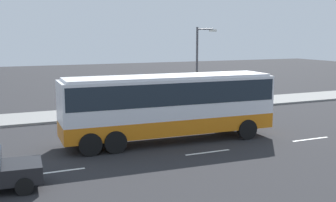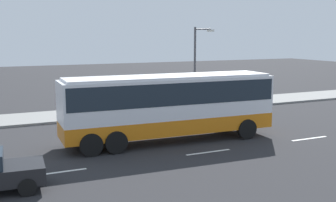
% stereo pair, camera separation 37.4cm
% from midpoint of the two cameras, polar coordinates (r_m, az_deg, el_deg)
% --- Properties ---
extents(ground_plane, '(120.00, 120.00, 0.00)m').
position_cam_midpoint_polar(ground_plane, '(22.63, 1.23, -5.26)').
color(ground_plane, '#28282B').
extents(sidewalk_curb, '(80.00, 4.00, 0.15)m').
position_cam_midpoint_polar(sidewalk_curb, '(30.64, -6.03, -1.38)').
color(sidewalk_curb, gray).
rests_on(sidewalk_curb, ground_plane).
extents(lane_centreline, '(40.35, 0.16, 0.01)m').
position_cam_midpoint_polar(lane_centreline, '(20.94, 8.37, -6.53)').
color(lane_centreline, white).
rests_on(lane_centreline, ground_plane).
extents(coach_bus, '(11.39, 3.00, 3.52)m').
position_cam_midpoint_polar(coach_bus, '(21.75, -0.28, 0.01)').
color(coach_bus, orange).
rests_on(coach_bus, ground_plane).
extents(pedestrian_near_curb, '(0.32, 0.32, 1.74)m').
position_cam_midpoint_polar(pedestrian_near_curb, '(33.25, 10.09, 1.24)').
color(pedestrian_near_curb, '#38334C').
rests_on(pedestrian_near_curb, sidewalk_curb).
extents(street_lamp, '(1.63, 0.24, 6.02)m').
position_cam_midpoint_polar(street_lamp, '(30.70, 3.66, 5.39)').
color(street_lamp, '#47474C').
rests_on(street_lamp, sidewalk_curb).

